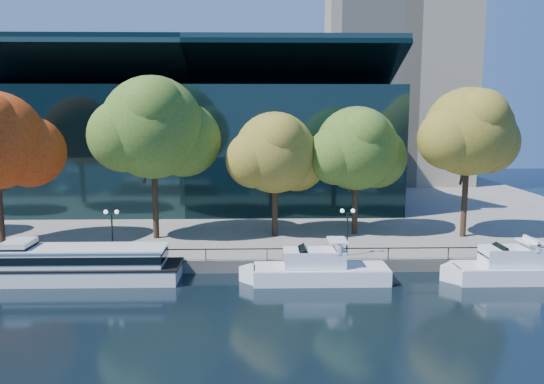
{
  "coord_description": "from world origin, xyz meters",
  "views": [
    {
      "loc": [
        4.4,
        -38.84,
        13.17
      ],
      "look_at": [
        5.53,
        8.0,
        5.93
      ],
      "focal_mm": 35.0,
      "sensor_mm": 36.0,
      "label": 1
    }
  ],
  "objects_px": {
    "tree_3": "(277,154)",
    "lamp_1": "(112,222)",
    "tree_5": "(470,134)",
    "cruiser_near": "(315,269)",
    "cruiser_far": "(510,267)",
    "tree_4": "(358,150)",
    "tour_boat": "(75,263)",
    "tree_2": "(155,130)",
    "lamp_2": "(347,221)"
  },
  "relations": [
    {
      "from": "cruiser_near",
      "to": "tree_2",
      "type": "distance_m",
      "value": 20.35
    },
    {
      "from": "tree_3",
      "to": "cruiser_near",
      "type": "bearing_deg",
      "value": -76.92
    },
    {
      "from": "tree_3",
      "to": "tree_5",
      "type": "xyz_separation_m",
      "value": [
        18.34,
        -0.82,
        2.01
      ]
    },
    {
      "from": "tree_2",
      "to": "lamp_1",
      "type": "distance_m",
      "value": 10.26
    },
    {
      "from": "cruiser_far",
      "to": "tree_2",
      "type": "height_order",
      "value": "tree_2"
    },
    {
      "from": "tree_2",
      "to": "lamp_1",
      "type": "xyz_separation_m",
      "value": [
        -2.52,
        -6.65,
        -7.39
      ]
    },
    {
      "from": "lamp_2",
      "to": "tree_5",
      "type": "bearing_deg",
      "value": 27.45
    },
    {
      "from": "tree_4",
      "to": "lamp_1",
      "type": "height_order",
      "value": "tree_4"
    },
    {
      "from": "tree_4",
      "to": "tree_5",
      "type": "relative_size",
      "value": 0.88
    },
    {
      "from": "cruiser_far",
      "to": "tree_4",
      "type": "xyz_separation_m",
      "value": [
        -9.79,
        12.04,
        8.23
      ]
    },
    {
      "from": "cruiser_near",
      "to": "tree_3",
      "type": "relative_size",
      "value": 0.96
    },
    {
      "from": "tree_3",
      "to": "tree_4",
      "type": "bearing_deg",
      "value": 4.42
    },
    {
      "from": "cruiser_near",
      "to": "cruiser_far",
      "type": "relative_size",
      "value": 1.1
    },
    {
      "from": "cruiser_near",
      "to": "lamp_2",
      "type": "relative_size",
      "value": 2.87
    },
    {
      "from": "cruiser_far",
      "to": "lamp_1",
      "type": "relative_size",
      "value": 2.6
    },
    {
      "from": "cruiser_far",
      "to": "tree_2",
      "type": "distance_m",
      "value": 32.73
    },
    {
      "from": "tree_3",
      "to": "tree_2",
      "type": "bearing_deg",
      "value": -176.34
    },
    {
      "from": "cruiser_far",
      "to": "tree_5",
      "type": "bearing_deg",
      "value": 86.89
    },
    {
      "from": "tour_boat",
      "to": "tree_4",
      "type": "bearing_deg",
      "value": 24.86
    },
    {
      "from": "cruiser_far",
      "to": "tree_2",
      "type": "relative_size",
      "value": 0.68
    },
    {
      "from": "lamp_1",
      "to": "tree_5",
      "type": "bearing_deg",
      "value": 11.49
    },
    {
      "from": "cruiser_near",
      "to": "tree_3",
      "type": "xyz_separation_m",
      "value": [
        -2.61,
        11.25,
        7.94
      ]
    },
    {
      "from": "tree_5",
      "to": "lamp_2",
      "type": "xyz_separation_m",
      "value": [
        -12.62,
        -6.56,
        -7.01
      ]
    },
    {
      "from": "cruiser_far",
      "to": "cruiser_near",
      "type": "bearing_deg",
      "value": 179.32
    },
    {
      "from": "tree_2",
      "to": "lamp_2",
      "type": "relative_size",
      "value": 3.82
    },
    {
      "from": "cruiser_near",
      "to": "cruiser_far",
      "type": "distance_m",
      "value": 15.15
    },
    {
      "from": "tour_boat",
      "to": "lamp_1",
      "type": "bearing_deg",
      "value": 56.03
    },
    {
      "from": "tree_2",
      "to": "tree_5",
      "type": "bearing_deg",
      "value": -0.17
    },
    {
      "from": "tree_3",
      "to": "tree_5",
      "type": "distance_m",
      "value": 18.47
    },
    {
      "from": "tree_2",
      "to": "lamp_2",
      "type": "xyz_separation_m",
      "value": [
        17.13,
        -6.65,
        -7.39
      ]
    },
    {
      "from": "cruiser_far",
      "to": "tree_4",
      "type": "height_order",
      "value": "tree_4"
    },
    {
      "from": "cruiser_far",
      "to": "lamp_2",
      "type": "xyz_separation_m",
      "value": [
        -12.05,
        4.05,
        2.89
      ]
    },
    {
      "from": "tour_boat",
      "to": "lamp_1",
      "type": "height_order",
      "value": "lamp_1"
    },
    {
      "from": "cruiser_far",
      "to": "tree_3",
      "type": "xyz_separation_m",
      "value": [
        -17.76,
        11.43,
        7.89
      ]
    },
    {
      "from": "cruiser_near",
      "to": "tree_5",
      "type": "xyz_separation_m",
      "value": [
        15.73,
        10.43,
        9.95
      ]
    },
    {
      "from": "tree_4",
      "to": "cruiser_far",
      "type": "bearing_deg",
      "value": -50.9
    },
    {
      "from": "tree_4",
      "to": "tree_3",
      "type": "bearing_deg",
      "value": -175.58
    },
    {
      "from": "cruiser_near",
      "to": "cruiser_far",
      "type": "height_order",
      "value": "cruiser_far"
    },
    {
      "from": "cruiser_near",
      "to": "tree_5",
      "type": "bearing_deg",
      "value": 33.55
    },
    {
      "from": "tree_3",
      "to": "lamp_1",
      "type": "relative_size",
      "value": 2.99
    },
    {
      "from": "tree_5",
      "to": "tree_3",
      "type": "bearing_deg",
      "value": 177.45
    },
    {
      "from": "tour_boat",
      "to": "tree_5",
      "type": "bearing_deg",
      "value": 15.74
    },
    {
      "from": "cruiser_far",
      "to": "lamp_1",
      "type": "xyz_separation_m",
      "value": [
        -31.69,
        4.05,
        2.89
      ]
    },
    {
      "from": "tree_3",
      "to": "tree_4",
      "type": "relative_size",
      "value": 0.96
    },
    {
      "from": "lamp_1",
      "to": "tree_4",
      "type": "bearing_deg",
      "value": 20.04
    },
    {
      "from": "cruiser_far",
      "to": "lamp_1",
      "type": "height_order",
      "value": "lamp_1"
    },
    {
      "from": "tree_5",
      "to": "lamp_1",
      "type": "height_order",
      "value": "tree_5"
    },
    {
      "from": "cruiser_near",
      "to": "tree_2",
      "type": "relative_size",
      "value": 0.75
    },
    {
      "from": "tree_5",
      "to": "lamp_1",
      "type": "relative_size",
      "value": 3.56
    },
    {
      "from": "lamp_2",
      "to": "tour_boat",
      "type": "bearing_deg",
      "value": -171.81
    }
  ]
}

